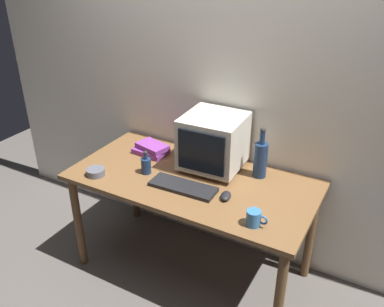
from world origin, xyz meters
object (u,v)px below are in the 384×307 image
object	(u,v)px
keyboard	(183,187)
bottle_tall	(261,158)
crt_monitor	(214,142)
mug	(254,218)
computer_mouse	(226,196)
book_stack	(152,149)
bottle_short	(146,165)
cd_spindle	(96,172)

from	to	relation	value
keyboard	bottle_tall	xyz separation A→B (m)	(0.36, 0.37, 0.12)
crt_monitor	mug	size ratio (longest dim) A/B	3.35
computer_mouse	bottle_tall	distance (m)	0.37
bottle_tall	book_stack	world-z (taller)	bottle_tall
computer_mouse	mug	bearing A→B (deg)	-46.30
book_stack	computer_mouse	bearing A→B (deg)	-20.67
crt_monitor	mug	distance (m)	0.67
computer_mouse	book_stack	distance (m)	0.76
bottle_short	book_stack	xyz separation A→B (m)	(-0.12, 0.25, -0.02)
bottle_tall	computer_mouse	bearing A→B (deg)	-102.90
bottle_tall	keyboard	bearing A→B (deg)	-133.76
cd_spindle	computer_mouse	bearing A→B (deg)	10.72
mug	crt_monitor	bearing A→B (deg)	135.83
keyboard	bottle_tall	world-z (taller)	bottle_tall
book_stack	mug	size ratio (longest dim) A/B	2.15
computer_mouse	mug	world-z (taller)	mug
crt_monitor	book_stack	bearing A→B (deg)	-176.12
bottle_short	book_stack	world-z (taller)	bottle_short
crt_monitor	bottle_short	bearing A→B (deg)	-141.44
bottle_tall	bottle_short	size ratio (longest dim) A/B	2.11
crt_monitor	bottle_tall	xyz separation A→B (m)	(0.31, 0.04, -0.06)
bottle_short	mug	xyz separation A→B (m)	(0.82, -0.18, -0.01)
keyboard	mug	distance (m)	0.53
crt_monitor	bottle_short	world-z (taller)	crt_monitor
cd_spindle	bottle_short	bearing A→B (deg)	33.84
keyboard	book_stack	bearing A→B (deg)	143.76
mug	bottle_tall	bearing A→B (deg)	107.67
computer_mouse	bottle_tall	world-z (taller)	bottle_tall
keyboard	book_stack	distance (m)	0.52
mug	computer_mouse	bearing A→B (deg)	146.24
computer_mouse	bottle_tall	size ratio (longest dim) A/B	0.29
crt_monitor	book_stack	distance (m)	0.50
bottle_short	cd_spindle	bearing A→B (deg)	-146.16
computer_mouse	cd_spindle	xyz separation A→B (m)	(-0.85, -0.16, 0.00)
crt_monitor	mug	bearing A→B (deg)	-44.17
bottle_short	cd_spindle	xyz separation A→B (m)	(-0.27, -0.18, -0.04)
keyboard	computer_mouse	size ratio (longest dim) A/B	4.20
crt_monitor	book_stack	size ratio (longest dim) A/B	1.56
bottle_tall	cd_spindle	distance (m)	1.07
bottle_tall	cd_spindle	size ratio (longest dim) A/B	2.85
bottle_short	crt_monitor	bearing A→B (deg)	38.56
keyboard	mug	size ratio (longest dim) A/B	3.50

